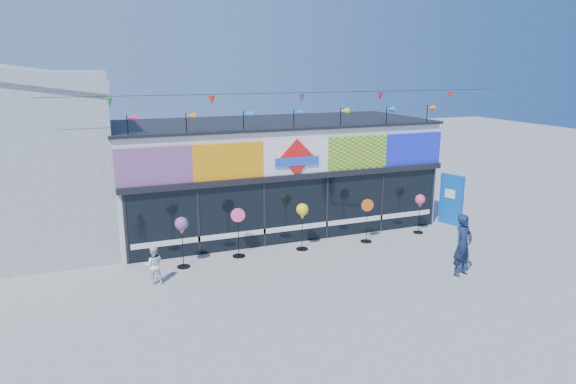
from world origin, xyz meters
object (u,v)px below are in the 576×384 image
blue_sign (451,200)px  spinner_0 (182,227)px  spinner_1 (238,231)px  child (154,265)px  spinner_4 (420,202)px  spinner_3 (367,219)px  adult_man (463,245)px  spinner_2 (302,213)px

blue_sign → spinner_0: bearing=167.0°
spinner_1 → child: (-2.88, -1.20, -0.31)m
blue_sign → spinner_4: bearing=177.8°
spinner_3 → spinner_0: bearing=-179.8°
blue_sign → spinner_1: blue_sign is taller
adult_man → child: bearing=147.3°
blue_sign → spinner_0: (-10.75, -0.68, 0.30)m
spinner_1 → spinner_2: (2.22, -0.15, 0.43)m
blue_sign → spinner_3: bearing=172.3°
spinner_3 → child: bearing=-172.9°
blue_sign → child: 11.87m
spinner_3 → adult_man: bearing=-72.6°
spinner_3 → spinner_4: 2.40m
spinner_0 → spinner_2: size_ratio=1.00×
adult_man → child: 9.14m
adult_man → spinner_1: bearing=130.7°
blue_sign → spinner_1: (-8.87, -0.41, -0.13)m
spinner_2 → adult_man: (3.61, -3.79, -0.37)m
spinner_1 → adult_man: bearing=-34.1°
blue_sign → adult_man: bearing=-141.6°
spinner_4 → child: bearing=-173.5°
spinner_0 → spinner_2: bearing=1.8°
spinner_4 → spinner_3: bearing=-175.4°
blue_sign → adult_man: blue_sign is taller
spinner_4 → adult_man: adult_man is taller
spinner_0 → adult_man: bearing=-25.4°
spinner_0 → spinner_4: size_ratio=1.09×
spinner_3 → spinner_4: spinner_3 is taller
adult_man → spinner_0: bearing=139.3°
spinner_3 → adult_man: 3.86m
spinner_1 → spinner_4: 7.05m
adult_man → spinner_4: bearing=57.3°
blue_sign → child: blue_sign is taller
spinner_4 → spinner_0: bearing=-178.7°
spinner_3 → adult_man: size_ratio=0.84×
adult_man → child: size_ratio=1.67×
spinner_1 → child: size_ratio=1.47×
spinner_4 → spinner_1: bearing=179.5°
blue_sign → spinner_0: 10.78m
spinner_0 → child: size_ratio=1.45×
spinner_3 → spinner_1: bearing=176.9°
spinner_0 → spinner_1: size_ratio=0.99×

